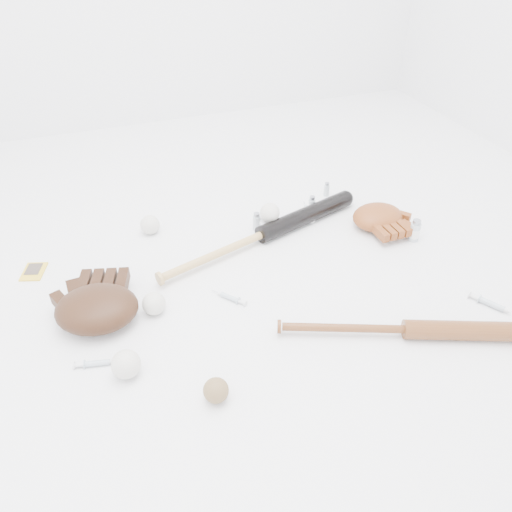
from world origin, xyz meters
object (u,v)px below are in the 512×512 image
object	(u,v)px
bat_dark	(262,234)
bat_wood	(407,329)
pedestal	(270,226)
glove_dark	(97,308)

from	to	relation	value
bat_dark	bat_wood	size ratio (longest dim) A/B	1.14
bat_wood	pedestal	distance (m)	0.67
glove_dark	pedestal	size ratio (longest dim) A/B	3.79
pedestal	bat_wood	bearing A→B (deg)	-75.44
bat_wood	pedestal	xyz separation A→B (m)	(-0.17, 0.65, -0.01)
pedestal	bat_dark	bearing A→B (deg)	-131.09
bat_wood	pedestal	world-z (taller)	bat_wood
glove_dark	pedestal	bearing A→B (deg)	38.60
pedestal	glove_dark	bearing A→B (deg)	-157.15
bat_wood	pedestal	size ratio (longest dim) A/B	10.23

